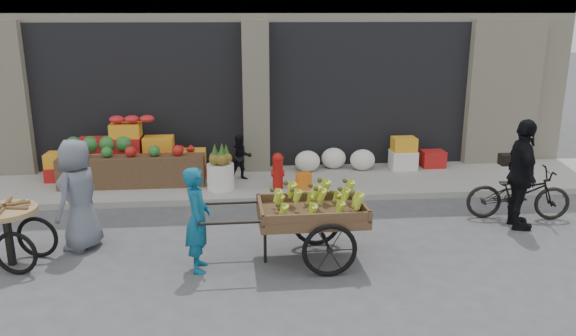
{
  "coord_description": "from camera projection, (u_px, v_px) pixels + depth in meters",
  "views": [
    {
      "loc": [
        -0.42,
        -6.82,
        3.44
      ],
      "look_at": [
        0.36,
        1.5,
        1.1
      ],
      "focal_mm": 35.0,
      "sensor_mm": 36.0,
      "label": 1
    }
  ],
  "objects": [
    {
      "name": "ground",
      "position": [
        272.0,
        278.0,
        7.5
      ],
      "size": [
        80.0,
        80.0,
        0.0
      ],
      "primitive_type": "plane",
      "color": "#424244",
      "rests_on": "ground"
    },
    {
      "name": "sidewalk",
      "position": [
        259.0,
        183.0,
        11.41
      ],
      "size": [
        18.0,
        2.2,
        0.12
      ],
      "primitive_type": "cube",
      "color": "gray",
      "rests_on": "ground"
    },
    {
      "name": "building",
      "position": [
        250.0,
        14.0,
        14.29
      ],
      "size": [
        14.0,
        6.45,
        7.0
      ],
      "color": "beige",
      "rests_on": "ground"
    },
    {
      "name": "fruit_display",
      "position": [
        135.0,
        154.0,
        11.3
      ],
      "size": [
        3.1,
        1.12,
        1.24
      ],
      "color": "#AF1918",
      "rests_on": "sidewalk"
    },
    {
      "name": "pineapple_bin",
      "position": [
        221.0,
        177.0,
        10.78
      ],
      "size": [
        0.52,
        0.52,
        0.5
      ],
      "primitive_type": "cylinder",
      "color": "silver",
      "rests_on": "sidewalk"
    },
    {
      "name": "fire_hydrant",
      "position": [
        278.0,
        169.0,
        10.8
      ],
      "size": [
        0.22,
        0.22,
        0.71
      ],
      "color": "#A5140F",
      "rests_on": "sidewalk"
    },
    {
      "name": "orange_bucket",
      "position": [
        304.0,
        181.0,
        10.86
      ],
      "size": [
        0.32,
        0.32,
        0.3
      ],
      "primitive_type": "cylinder",
      "color": "orange",
      "rests_on": "sidewalk"
    },
    {
      "name": "right_bay_goods",
      "position": [
        378.0,
        157.0,
        12.13
      ],
      "size": [
        3.35,
        0.6,
        0.7
      ],
      "color": "silver",
      "rests_on": "sidewalk"
    },
    {
      "name": "seated_person",
      "position": [
        241.0,
        158.0,
        11.34
      ],
      "size": [
        0.51,
        0.43,
        0.93
      ],
      "primitive_type": "imported",
      "rotation": [
        0.0,
        0.0,
        0.17
      ],
      "color": "black",
      "rests_on": "sidewalk"
    },
    {
      "name": "banana_cart",
      "position": [
        308.0,
        210.0,
        7.82
      ],
      "size": [
        2.56,
        1.14,
        1.06
      ],
      "rotation": [
        0.0,
        0.0,
        0.02
      ],
      "color": "brown",
      "rests_on": "ground"
    },
    {
      "name": "vendor_woman",
      "position": [
        198.0,
        220.0,
        7.56
      ],
      "size": [
        0.36,
        0.54,
        1.46
      ],
      "primitive_type": "imported",
      "rotation": [
        0.0,
        0.0,
        1.58
      ],
      "color": "#0F5475",
      "rests_on": "ground"
    },
    {
      "name": "tricycle_cart",
      "position": [
        7.0,
        227.0,
        7.74
      ],
      "size": [
        1.46,
        0.98,
        0.95
      ],
      "rotation": [
        0.0,
        0.0,
        -0.19
      ],
      "color": "#9E7F51",
      "rests_on": "ground"
    },
    {
      "name": "vendor_grey",
      "position": [
        78.0,
        195.0,
        8.24
      ],
      "size": [
        0.8,
        0.96,
        1.67
      ],
      "primitive_type": "imported",
      "rotation": [
        0.0,
        0.0,
        -1.96
      ],
      "color": "slate",
      "rests_on": "ground"
    },
    {
      "name": "bicycle",
      "position": [
        518.0,
        193.0,
        9.54
      ],
      "size": [
        1.79,
        0.88,
        0.9
      ],
      "primitive_type": "imported",
      "rotation": [
        0.0,
        0.0,
        1.4
      ],
      "color": "black",
      "rests_on": "ground"
    },
    {
      "name": "cyclist",
      "position": [
        522.0,
        175.0,
        9.01
      ],
      "size": [
        0.61,
        1.12,
        1.81
      ],
      "primitive_type": "imported",
      "rotation": [
        0.0,
        0.0,
        1.4
      ],
      "color": "black",
      "rests_on": "ground"
    }
  ]
}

